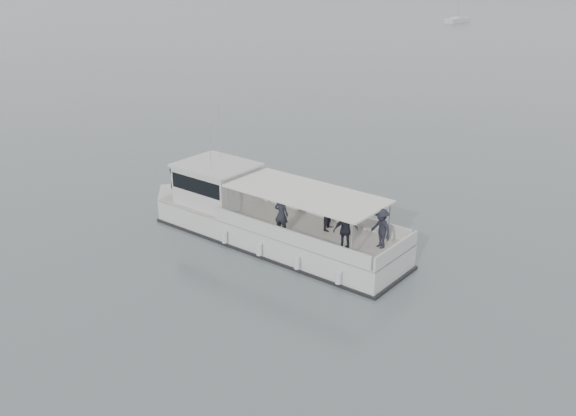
% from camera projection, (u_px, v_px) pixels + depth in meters
% --- Properties ---
extents(ground, '(1400.00, 1400.00, 0.00)m').
position_uv_depth(ground, '(262.00, 248.00, 24.97)').
color(ground, slate).
rests_on(ground, ground).
extents(tour_boat, '(12.26, 5.01, 5.12)m').
position_uv_depth(tour_boat, '(256.00, 217.00, 25.69)').
color(tour_boat, silver).
rests_on(tour_boat, ground).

